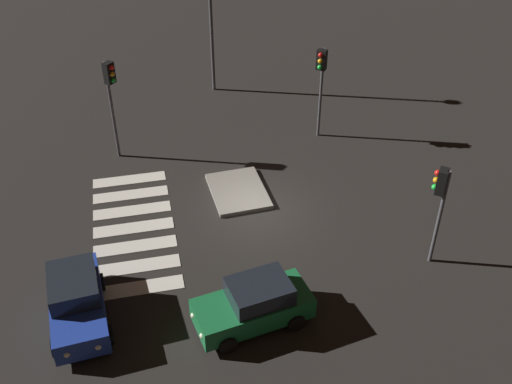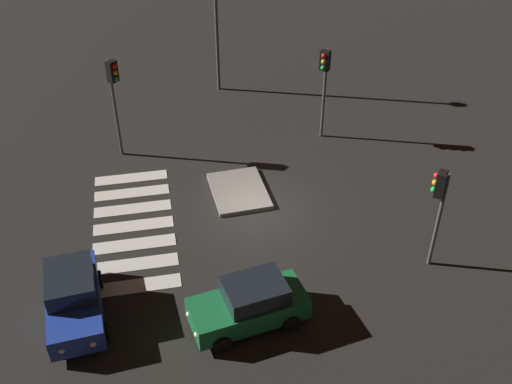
# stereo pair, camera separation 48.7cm
# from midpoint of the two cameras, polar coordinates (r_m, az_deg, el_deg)

# --- Properties ---
(ground_plane) EXTENTS (80.00, 80.00, 0.00)m
(ground_plane) POSITION_cam_midpoint_polar(r_m,az_deg,el_deg) (25.14, 0.55, -1.84)
(ground_plane) COLOR black
(traffic_island) EXTENTS (3.18, 2.46, 0.18)m
(traffic_island) POSITION_cam_midpoint_polar(r_m,az_deg,el_deg) (26.14, -1.11, 0.11)
(traffic_island) COLOR gray
(traffic_island) RESTS_ON ground
(car_blue) EXTENTS (4.17, 2.20, 1.76)m
(car_blue) POSITION_cam_midpoint_polar(r_m,az_deg,el_deg) (21.13, -16.31, -9.55)
(car_blue) COLOR #1E389E
(car_blue) RESTS_ON ground
(car_green) EXTENTS (2.36, 4.11, 1.71)m
(car_green) POSITION_cam_midpoint_polar(r_m,az_deg,el_deg) (20.12, 0.12, -10.60)
(car_green) COLOR #196B38
(car_green) RESTS_ON ground
(traffic_light_south) EXTENTS (0.54, 0.54, 4.80)m
(traffic_light_south) POSITION_cam_midpoint_polar(r_m,az_deg,el_deg) (27.56, -12.84, 9.81)
(traffic_light_south) COLOR #47474C
(traffic_light_south) RESTS_ON ground
(traffic_light_west) EXTENTS (0.53, 0.54, 4.59)m
(traffic_light_west) POSITION_cam_midpoint_polar(r_m,az_deg,el_deg) (28.63, 7.01, 11.15)
(traffic_light_west) COLOR #47474C
(traffic_light_west) RESTS_ON ground
(traffic_light_north) EXTENTS (0.54, 0.53, 4.09)m
(traffic_light_north) POSITION_cam_midpoint_polar(r_m,az_deg,el_deg) (21.81, 17.60, -0.39)
(traffic_light_north) COLOR #47474C
(traffic_light_north) RESTS_ON ground
(crosswalk_near) EXTENTS (7.60, 3.20, 0.02)m
(crosswalk_near) POSITION_cam_midpoint_polar(r_m,az_deg,el_deg) (24.83, -10.99, -3.17)
(crosswalk_near) COLOR silver
(crosswalk_near) RESTS_ON ground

